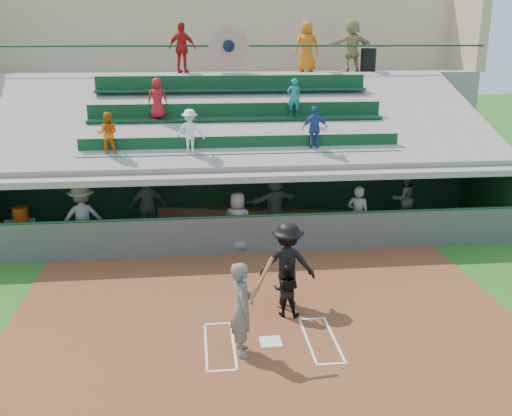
{
  "coord_description": "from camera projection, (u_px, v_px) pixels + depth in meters",
  "views": [
    {
      "loc": [
        -1.42,
        -10.09,
        5.89
      ],
      "look_at": [
        0.09,
        3.5,
        1.8
      ],
      "focal_mm": 40.0,
      "sensor_mm": 36.0,
      "label": 1
    }
  ],
  "objects": [
    {
      "name": "ground",
      "position": [
        271.0,
        343.0,
        11.45
      ],
      "size": [
        100.0,
        100.0,
        0.0
      ],
      "primitive_type": "plane",
      "color": "#205718",
      "rests_on": "ground"
    },
    {
      "name": "dirt_slab",
      "position": [
        268.0,
        331.0,
        11.92
      ],
      "size": [
        11.0,
        9.0,
        0.02
      ],
      "primitive_type": "cube",
      "color": "brown",
      "rests_on": "ground"
    },
    {
      "name": "home_plate",
      "position": [
        271.0,
        342.0,
        11.44
      ],
      "size": [
        0.43,
        0.43,
        0.03
      ],
      "primitive_type": "cube",
      "color": "white",
      "rests_on": "dirt_slab"
    },
    {
      "name": "batters_box_chalk",
      "position": [
        271.0,
        342.0,
        11.44
      ],
      "size": [
        2.65,
        1.85,
        0.01
      ],
      "color": "white",
      "rests_on": "dirt_slab"
    },
    {
      "name": "dugout_floor",
      "position": [
        242.0,
        233.0,
        17.87
      ],
      "size": [
        16.0,
        3.5,
        0.04
      ],
      "primitive_type": "cube",
      "color": "gray",
      "rests_on": "ground"
    },
    {
      "name": "concourse_slab",
      "position": [
        227.0,
        128.0,
        23.64
      ],
      "size": [
        20.0,
        3.0,
        4.6
      ],
      "primitive_type": "cube",
      "color": "gray",
      "rests_on": "ground"
    },
    {
      "name": "grandstand",
      "position": [
        232.0,
        141.0,
        20.81
      ],
      "size": [
        20.4,
        10.4,
        7.8
      ],
      "color": "#4F544F",
      "rests_on": "ground"
    },
    {
      "name": "batter_at_plate",
      "position": [
        242.0,
        308.0,
        10.81
      ],
      "size": [
        0.88,
        0.78,
        1.95
      ],
      "color": "#51534E",
      "rests_on": "dirt_slab"
    },
    {
      "name": "catcher",
      "position": [
        287.0,
        290.0,
        12.41
      ],
      "size": [
        0.69,
        0.6,
        1.19
      ],
      "primitive_type": "imported",
      "rotation": [
        0.0,
        0.0,
        2.84
      ],
      "color": "black",
      "rests_on": "dirt_slab"
    },
    {
      "name": "home_umpire",
      "position": [
        287.0,
        264.0,
        12.88
      ],
      "size": [
        1.37,
        0.96,
        1.94
      ],
      "primitive_type": "imported",
      "rotation": [
        0.0,
        0.0,
        2.94
      ],
      "color": "black",
      "rests_on": "dirt_slab"
    },
    {
      "name": "dugout_bench",
      "position": [
        235.0,
        214.0,
        18.97
      ],
      "size": [
        13.72,
        3.61,
        0.42
      ],
      "primitive_type": "cube",
      "rotation": [
        0.0,
        0.0,
        -0.23
      ],
      "color": "olive",
      "rests_on": "dugout_floor"
    },
    {
      "name": "white_table",
      "position": [
        21.0,
        233.0,
        16.64
      ],
      "size": [
        0.95,
        0.79,
        0.74
      ],
      "primitive_type": "cube",
      "rotation": [
        0.0,
        0.0,
        0.21
      ],
      "color": "silver",
      "rests_on": "dugout_floor"
    },
    {
      "name": "water_cooler",
      "position": [
        20.0,
        215.0,
        16.45
      ],
      "size": [
        0.43,
        0.43,
        0.43
      ],
      "primitive_type": "cylinder",
      "color": "#C44B0B",
      "rests_on": "white_table"
    },
    {
      "name": "dugout_player_a",
      "position": [
        83.0,
        218.0,
        16.03
      ],
      "size": [
        1.39,
        0.94,
        1.98
      ],
      "primitive_type": "imported",
      "rotation": [
        0.0,
        0.0,
        3.31
      ],
      "color": "#60635E",
      "rests_on": "dugout_floor"
    },
    {
      "name": "dugout_player_b",
      "position": [
        148.0,
        206.0,
        17.38
      ],
      "size": [
        1.16,
        0.65,
        1.86
      ],
      "primitive_type": "imported",
      "rotation": [
        0.0,
        0.0,
        3.33
      ],
      "color": "#525550",
      "rests_on": "dugout_floor"
    },
    {
      "name": "dugout_player_c",
      "position": [
        238.0,
        222.0,
        16.12
      ],
      "size": [
        0.98,
        0.81,
        1.72
      ],
      "primitive_type": "imported",
      "rotation": [
        0.0,
        0.0,
        2.78
      ],
      "color": "#545651",
      "rests_on": "dugout_floor"
    },
    {
      "name": "dugout_player_d",
      "position": [
        274.0,
        203.0,
        17.66
      ],
      "size": [
        1.83,
        1.08,
        1.88
      ],
      "primitive_type": "imported",
      "rotation": [
        0.0,
        0.0,
        3.46
      ],
      "color": "#595C57",
      "rests_on": "dugout_floor"
    },
    {
      "name": "dugout_player_e",
      "position": [
        358.0,
        215.0,
        16.61
      ],
      "size": [
        0.77,
        0.7,
        1.77
      ],
      "primitive_type": "imported",
      "rotation": [
        0.0,
        0.0,
        2.58
      ],
      "color": "#595B56",
      "rests_on": "dugout_floor"
    },
    {
      "name": "dugout_player_f",
      "position": [
        403.0,
        198.0,
        18.34
      ],
      "size": [
        1.03,
        0.91,
        1.79
      ],
      "primitive_type": "imported",
      "rotation": [
        0.0,
        0.0,
        3.45
      ],
      "color": "#585A55",
      "rests_on": "dugout_floor"
    },
    {
      "name": "trash_bin",
      "position": [
        368.0,
        60.0,
        22.52
      ],
      "size": [
        0.6,
        0.6,
        0.9
      ],
      "primitive_type": "cylinder",
      "color": "black",
      "rests_on": "concourse_slab"
    },
    {
      "name": "concourse_staff_a",
      "position": [
        182.0,
        48.0,
        21.2
      ],
      "size": [
        1.17,
        0.83,
        1.85
      ],
      "primitive_type": "imported",
      "rotation": [
        0.0,
        0.0,
        2.75
      ],
      "color": "red",
      "rests_on": "concourse_slab"
    },
    {
      "name": "concourse_staff_b",
      "position": [
        307.0,
        47.0,
        22.27
      ],
      "size": [
        0.98,
        0.68,
        1.91
      ],
      "primitive_type": "imported",
      "rotation": [
        0.0,
        0.0,
        3.06
      ],
      "color": "#D1600C",
      "rests_on": "concourse_slab"
    },
    {
      "name": "concourse_staff_c",
      "position": [
        352.0,
        46.0,
        22.49
      ],
      "size": [
        1.94,
        1.04,
        2.0
      ],
      "primitive_type": "imported",
      "rotation": [
        0.0,
        0.0,
        3.4
      ],
      "color": "tan",
      "rests_on": "concourse_slab"
    }
  ]
}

